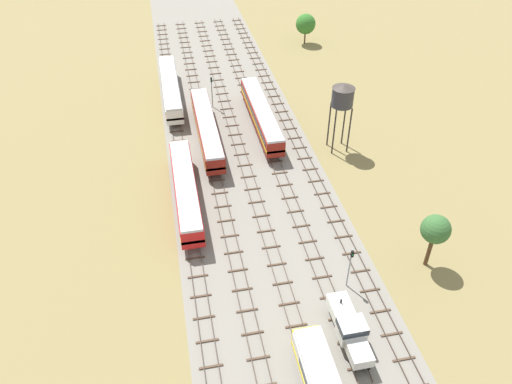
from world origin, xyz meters
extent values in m
plane|color=olive|center=(0.00, 56.00, 0.00)|extent=(480.00, 480.00, 0.00)
cube|color=gray|center=(0.00, 56.00, 0.00)|extent=(22.97, 176.00, 0.01)
cube|color=#47382D|center=(-10.20, 57.00, 0.22)|extent=(0.07, 126.00, 0.15)
cube|color=#47382D|center=(-8.77, 57.00, 0.22)|extent=(0.07, 126.00, 0.15)
cube|color=brown|center=(-9.49, 22.50, 0.07)|extent=(2.40, 0.22, 0.14)
cube|color=brown|center=(-9.49, 25.50, 0.07)|extent=(2.40, 0.22, 0.14)
cube|color=brown|center=(-9.49, 28.50, 0.07)|extent=(2.40, 0.22, 0.14)
cube|color=brown|center=(-9.49, 31.50, 0.07)|extent=(2.40, 0.22, 0.14)
cube|color=brown|center=(-9.49, 34.50, 0.07)|extent=(2.40, 0.22, 0.14)
cube|color=brown|center=(-9.49, 37.50, 0.07)|extent=(2.40, 0.22, 0.14)
cube|color=brown|center=(-9.49, 40.50, 0.07)|extent=(2.40, 0.22, 0.14)
cube|color=brown|center=(-9.49, 43.50, 0.07)|extent=(2.40, 0.22, 0.14)
cube|color=brown|center=(-9.49, 46.50, 0.07)|extent=(2.40, 0.22, 0.14)
cube|color=brown|center=(-9.49, 49.50, 0.07)|extent=(2.40, 0.22, 0.14)
cube|color=brown|center=(-9.49, 52.50, 0.07)|extent=(2.40, 0.22, 0.14)
cube|color=brown|center=(-9.49, 55.50, 0.07)|extent=(2.40, 0.22, 0.14)
cube|color=brown|center=(-9.49, 58.50, 0.07)|extent=(2.40, 0.22, 0.14)
cube|color=brown|center=(-9.49, 61.50, 0.07)|extent=(2.40, 0.22, 0.14)
cube|color=brown|center=(-9.49, 64.50, 0.07)|extent=(2.40, 0.22, 0.14)
cube|color=brown|center=(-9.49, 67.50, 0.07)|extent=(2.40, 0.22, 0.14)
cube|color=brown|center=(-9.49, 70.50, 0.07)|extent=(2.40, 0.22, 0.14)
cube|color=brown|center=(-9.49, 73.50, 0.07)|extent=(2.40, 0.22, 0.14)
cube|color=brown|center=(-9.49, 76.50, 0.07)|extent=(2.40, 0.22, 0.14)
cube|color=brown|center=(-9.49, 79.50, 0.07)|extent=(2.40, 0.22, 0.14)
cube|color=brown|center=(-9.49, 82.50, 0.07)|extent=(2.40, 0.22, 0.14)
cube|color=brown|center=(-9.49, 85.50, 0.07)|extent=(2.40, 0.22, 0.14)
cube|color=brown|center=(-9.49, 88.50, 0.07)|extent=(2.40, 0.22, 0.14)
cube|color=brown|center=(-9.49, 91.50, 0.07)|extent=(2.40, 0.22, 0.14)
cube|color=brown|center=(-9.49, 94.50, 0.07)|extent=(2.40, 0.22, 0.14)
cube|color=brown|center=(-9.49, 97.50, 0.07)|extent=(2.40, 0.22, 0.14)
cube|color=brown|center=(-9.49, 100.50, 0.07)|extent=(2.40, 0.22, 0.14)
cube|color=brown|center=(-9.49, 103.50, 0.07)|extent=(2.40, 0.22, 0.14)
cube|color=brown|center=(-9.49, 106.50, 0.07)|extent=(2.40, 0.22, 0.14)
cube|color=brown|center=(-9.49, 109.50, 0.07)|extent=(2.40, 0.22, 0.14)
cube|color=brown|center=(-9.49, 112.50, 0.07)|extent=(2.40, 0.22, 0.14)
cube|color=brown|center=(-9.49, 115.50, 0.07)|extent=(2.40, 0.22, 0.14)
cube|color=brown|center=(-9.49, 118.50, 0.07)|extent=(2.40, 0.22, 0.14)
cube|color=#47382D|center=(-5.46, 57.00, 0.22)|extent=(0.07, 126.00, 0.15)
cube|color=#47382D|center=(-4.03, 57.00, 0.22)|extent=(0.07, 126.00, 0.15)
cube|color=brown|center=(-4.74, 22.50, 0.07)|extent=(2.40, 0.22, 0.14)
cube|color=brown|center=(-4.74, 25.50, 0.07)|extent=(2.40, 0.22, 0.14)
cube|color=brown|center=(-4.74, 28.50, 0.07)|extent=(2.40, 0.22, 0.14)
cube|color=brown|center=(-4.74, 31.50, 0.07)|extent=(2.40, 0.22, 0.14)
cube|color=brown|center=(-4.74, 34.50, 0.07)|extent=(2.40, 0.22, 0.14)
cube|color=brown|center=(-4.74, 37.50, 0.07)|extent=(2.40, 0.22, 0.14)
cube|color=brown|center=(-4.74, 40.50, 0.07)|extent=(2.40, 0.22, 0.14)
cube|color=brown|center=(-4.74, 43.50, 0.07)|extent=(2.40, 0.22, 0.14)
cube|color=brown|center=(-4.74, 46.50, 0.07)|extent=(2.40, 0.22, 0.14)
cube|color=brown|center=(-4.74, 49.50, 0.07)|extent=(2.40, 0.22, 0.14)
cube|color=brown|center=(-4.74, 52.50, 0.07)|extent=(2.40, 0.22, 0.14)
cube|color=brown|center=(-4.74, 55.50, 0.07)|extent=(2.40, 0.22, 0.14)
cube|color=brown|center=(-4.74, 58.50, 0.07)|extent=(2.40, 0.22, 0.14)
cube|color=brown|center=(-4.74, 61.50, 0.07)|extent=(2.40, 0.22, 0.14)
cube|color=brown|center=(-4.74, 64.50, 0.07)|extent=(2.40, 0.22, 0.14)
cube|color=brown|center=(-4.74, 67.50, 0.07)|extent=(2.40, 0.22, 0.14)
cube|color=brown|center=(-4.74, 70.50, 0.07)|extent=(2.40, 0.22, 0.14)
cube|color=brown|center=(-4.74, 73.50, 0.07)|extent=(2.40, 0.22, 0.14)
cube|color=brown|center=(-4.74, 76.50, 0.07)|extent=(2.40, 0.22, 0.14)
cube|color=brown|center=(-4.74, 79.50, 0.07)|extent=(2.40, 0.22, 0.14)
cube|color=brown|center=(-4.74, 82.50, 0.07)|extent=(2.40, 0.22, 0.14)
cube|color=brown|center=(-4.74, 85.50, 0.07)|extent=(2.40, 0.22, 0.14)
cube|color=brown|center=(-4.74, 88.50, 0.07)|extent=(2.40, 0.22, 0.14)
cube|color=brown|center=(-4.74, 91.50, 0.07)|extent=(2.40, 0.22, 0.14)
cube|color=brown|center=(-4.74, 94.50, 0.07)|extent=(2.40, 0.22, 0.14)
cube|color=brown|center=(-4.74, 97.50, 0.07)|extent=(2.40, 0.22, 0.14)
cube|color=brown|center=(-4.74, 100.50, 0.07)|extent=(2.40, 0.22, 0.14)
cube|color=brown|center=(-4.74, 103.50, 0.07)|extent=(2.40, 0.22, 0.14)
cube|color=brown|center=(-4.74, 106.50, 0.07)|extent=(2.40, 0.22, 0.14)
cube|color=brown|center=(-4.74, 109.50, 0.07)|extent=(2.40, 0.22, 0.14)
cube|color=brown|center=(-4.74, 112.50, 0.07)|extent=(2.40, 0.22, 0.14)
cube|color=brown|center=(-4.74, 115.50, 0.07)|extent=(2.40, 0.22, 0.14)
cube|color=brown|center=(-4.74, 118.50, 0.07)|extent=(2.40, 0.22, 0.14)
cube|color=#47382D|center=(-0.72, 57.00, 0.22)|extent=(0.07, 126.00, 0.15)
cube|color=#47382D|center=(0.72, 57.00, 0.22)|extent=(0.07, 126.00, 0.15)
cube|color=brown|center=(0.00, 19.50, 0.07)|extent=(2.40, 0.22, 0.14)
cube|color=brown|center=(0.00, 22.50, 0.07)|extent=(2.40, 0.22, 0.14)
cube|color=brown|center=(0.00, 25.50, 0.07)|extent=(2.40, 0.22, 0.14)
cube|color=brown|center=(0.00, 28.50, 0.07)|extent=(2.40, 0.22, 0.14)
cube|color=brown|center=(0.00, 31.50, 0.07)|extent=(2.40, 0.22, 0.14)
cube|color=brown|center=(0.00, 34.50, 0.07)|extent=(2.40, 0.22, 0.14)
cube|color=brown|center=(0.00, 37.50, 0.07)|extent=(2.40, 0.22, 0.14)
cube|color=brown|center=(0.00, 40.50, 0.07)|extent=(2.40, 0.22, 0.14)
cube|color=brown|center=(0.00, 43.50, 0.07)|extent=(2.40, 0.22, 0.14)
cube|color=brown|center=(0.00, 46.50, 0.07)|extent=(2.40, 0.22, 0.14)
cube|color=brown|center=(0.00, 49.50, 0.07)|extent=(2.40, 0.22, 0.14)
cube|color=brown|center=(0.00, 52.50, 0.07)|extent=(2.40, 0.22, 0.14)
cube|color=brown|center=(0.00, 55.50, 0.07)|extent=(2.40, 0.22, 0.14)
cube|color=brown|center=(0.00, 58.50, 0.07)|extent=(2.40, 0.22, 0.14)
cube|color=brown|center=(0.00, 61.50, 0.07)|extent=(2.40, 0.22, 0.14)
cube|color=brown|center=(0.00, 64.50, 0.07)|extent=(2.40, 0.22, 0.14)
cube|color=brown|center=(0.00, 67.50, 0.07)|extent=(2.40, 0.22, 0.14)
cube|color=brown|center=(0.00, 70.50, 0.07)|extent=(2.40, 0.22, 0.14)
cube|color=brown|center=(0.00, 73.50, 0.07)|extent=(2.40, 0.22, 0.14)
cube|color=brown|center=(0.00, 76.50, 0.07)|extent=(2.40, 0.22, 0.14)
cube|color=brown|center=(0.00, 79.50, 0.07)|extent=(2.40, 0.22, 0.14)
cube|color=brown|center=(0.00, 82.50, 0.07)|extent=(2.40, 0.22, 0.14)
cube|color=brown|center=(0.00, 85.50, 0.07)|extent=(2.40, 0.22, 0.14)
cube|color=brown|center=(0.00, 88.50, 0.07)|extent=(2.40, 0.22, 0.14)
cube|color=brown|center=(0.00, 91.50, 0.07)|extent=(2.40, 0.22, 0.14)
cube|color=brown|center=(0.00, 94.50, 0.07)|extent=(2.40, 0.22, 0.14)
cube|color=brown|center=(0.00, 97.50, 0.07)|extent=(2.40, 0.22, 0.14)
cube|color=brown|center=(0.00, 100.50, 0.07)|extent=(2.40, 0.22, 0.14)
cube|color=brown|center=(0.00, 103.50, 0.07)|extent=(2.40, 0.22, 0.14)
cube|color=brown|center=(0.00, 106.50, 0.07)|extent=(2.40, 0.22, 0.14)
cube|color=brown|center=(0.00, 109.50, 0.07)|extent=(2.40, 0.22, 0.14)
cube|color=brown|center=(0.00, 112.50, 0.07)|extent=(2.40, 0.22, 0.14)
cube|color=brown|center=(0.00, 115.50, 0.07)|extent=(2.40, 0.22, 0.14)
cube|color=brown|center=(0.00, 118.50, 0.07)|extent=(2.40, 0.22, 0.14)
cube|color=#47382D|center=(4.03, 57.00, 0.22)|extent=(0.07, 126.00, 0.15)
cube|color=#47382D|center=(5.46, 57.00, 0.22)|extent=(0.07, 126.00, 0.15)
cube|color=brown|center=(4.74, 19.50, 0.07)|extent=(2.40, 0.22, 0.14)
cube|color=brown|center=(4.74, 22.50, 0.07)|extent=(2.40, 0.22, 0.14)
cube|color=brown|center=(4.74, 25.50, 0.07)|extent=(2.40, 0.22, 0.14)
cube|color=brown|center=(4.74, 28.50, 0.07)|extent=(2.40, 0.22, 0.14)
cube|color=brown|center=(4.74, 31.50, 0.07)|extent=(2.40, 0.22, 0.14)
cube|color=brown|center=(4.74, 34.50, 0.07)|extent=(2.40, 0.22, 0.14)
cube|color=brown|center=(4.74, 37.50, 0.07)|extent=(2.40, 0.22, 0.14)
cube|color=brown|center=(4.74, 40.50, 0.07)|extent=(2.40, 0.22, 0.14)
cube|color=brown|center=(4.74, 43.50, 0.07)|extent=(2.40, 0.22, 0.14)
cube|color=brown|center=(4.74, 46.50, 0.07)|extent=(2.40, 0.22, 0.14)
cube|color=brown|center=(4.74, 49.50, 0.07)|extent=(2.40, 0.22, 0.14)
cube|color=brown|center=(4.74, 52.50, 0.07)|extent=(2.40, 0.22, 0.14)
cube|color=brown|center=(4.74, 55.50, 0.07)|extent=(2.40, 0.22, 0.14)
cube|color=brown|center=(4.74, 58.50, 0.07)|extent=(2.40, 0.22, 0.14)
cube|color=brown|center=(4.74, 61.50, 0.07)|extent=(2.40, 0.22, 0.14)
cube|color=brown|center=(4.74, 64.50, 0.07)|extent=(2.40, 0.22, 0.14)
cube|color=brown|center=(4.74, 67.50, 0.07)|extent=(2.40, 0.22, 0.14)
cube|color=brown|center=(4.74, 70.50, 0.07)|extent=(2.40, 0.22, 0.14)
cube|color=brown|center=(4.74, 73.50, 0.07)|extent=(2.40, 0.22, 0.14)
cube|color=brown|center=(4.74, 76.50, 0.07)|extent=(2.40, 0.22, 0.14)
cube|color=brown|center=(4.74, 79.50, 0.07)|extent=(2.40, 0.22, 0.14)
cube|color=brown|center=(4.74, 82.50, 0.07)|extent=(2.40, 0.22, 0.14)
cube|color=brown|center=(4.74, 85.50, 0.07)|extent=(2.40, 0.22, 0.14)
cube|color=brown|center=(4.74, 88.50, 0.07)|extent=(2.40, 0.22, 0.14)
cube|color=brown|center=(4.74, 91.50, 0.07)|extent=(2.40, 0.22, 0.14)
cube|color=brown|center=(4.74, 94.50, 0.07)|extent=(2.40, 0.22, 0.14)
cube|color=brown|center=(4.74, 97.50, 0.07)|extent=(2.40, 0.22, 0.14)
cube|color=brown|center=(4.74, 100.50, 0.07)|extent=(2.40, 0.22, 0.14)
cube|color=brown|center=(4.74, 103.50, 0.07)|extent=(2.40, 0.22, 0.14)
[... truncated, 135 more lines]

